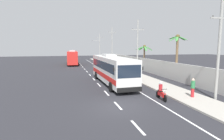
{
  "coord_description": "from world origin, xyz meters",
  "views": [
    {
      "loc": [
        -3.97,
        -13.18,
        4.64
      ],
      "look_at": [
        1.77,
        8.87,
        1.7
      ],
      "focal_mm": 29.45,
      "sensor_mm": 36.0,
      "label": 1
    }
  ],
  "objects_px": {
    "pedestrian_near_kerb": "(128,68)",
    "pedestrian_midwalk": "(127,66)",
    "utility_pole_nearest": "(219,49)",
    "utility_pole_far": "(112,45)",
    "motorcycle_trailing": "(161,92)",
    "pedestrian_far_walk": "(193,87)",
    "coach_bus_foreground": "(112,69)",
    "utility_pole_distant": "(99,46)",
    "palm_second": "(177,49)",
    "palm_nearest": "(144,52)",
    "motorcycle_beside_bus": "(110,70)",
    "coach_bus_far_lane": "(72,57)",
    "utility_pole_mid": "(138,45)"
  },
  "relations": [
    {
      "from": "motorcycle_beside_bus",
      "to": "utility_pole_far",
      "type": "distance_m",
      "value": 18.43
    },
    {
      "from": "utility_pole_nearest",
      "to": "palm_nearest",
      "type": "relative_size",
      "value": 1.71
    },
    {
      "from": "motorcycle_trailing",
      "to": "pedestrian_far_walk",
      "type": "bearing_deg",
      "value": -8.36
    },
    {
      "from": "pedestrian_far_walk",
      "to": "coach_bus_foreground",
      "type": "bearing_deg",
      "value": 12.21
    },
    {
      "from": "utility_pole_far",
      "to": "utility_pole_distant",
      "type": "bearing_deg",
      "value": 90.49
    },
    {
      "from": "pedestrian_far_walk",
      "to": "palm_nearest",
      "type": "height_order",
      "value": "palm_nearest"
    },
    {
      "from": "utility_pole_nearest",
      "to": "utility_pole_far",
      "type": "distance_m",
      "value": 34.41
    },
    {
      "from": "pedestrian_far_walk",
      "to": "pedestrian_near_kerb",
      "type": "bearing_deg",
      "value": -16.04
    },
    {
      "from": "pedestrian_near_kerb",
      "to": "coach_bus_foreground",
      "type": "bearing_deg",
      "value": 175.79
    },
    {
      "from": "motorcycle_beside_bus",
      "to": "palm_nearest",
      "type": "distance_m",
      "value": 8.61
    },
    {
      "from": "pedestrian_midwalk",
      "to": "utility_pole_distant",
      "type": "xyz_separation_m",
      "value": [
        0.79,
        32.14,
        3.97
      ]
    },
    {
      "from": "motorcycle_beside_bus",
      "to": "palm_nearest",
      "type": "height_order",
      "value": "palm_nearest"
    },
    {
      "from": "pedestrian_far_walk",
      "to": "utility_pole_nearest",
      "type": "distance_m",
      "value": 3.89
    },
    {
      "from": "pedestrian_midwalk",
      "to": "utility_pole_distant",
      "type": "relative_size",
      "value": 0.17
    },
    {
      "from": "utility_pole_nearest",
      "to": "utility_pole_far",
      "type": "height_order",
      "value": "utility_pole_far"
    },
    {
      "from": "utility_pole_distant",
      "to": "palm_nearest",
      "type": "distance_m",
      "value": 31.64
    },
    {
      "from": "motorcycle_trailing",
      "to": "pedestrian_midwalk",
      "type": "distance_m",
      "value": 18.56
    },
    {
      "from": "utility_pole_nearest",
      "to": "utility_pole_mid",
      "type": "relative_size",
      "value": 0.92
    },
    {
      "from": "motorcycle_trailing",
      "to": "utility_pole_far",
      "type": "relative_size",
      "value": 0.2
    },
    {
      "from": "motorcycle_beside_bus",
      "to": "utility_pole_mid",
      "type": "relative_size",
      "value": 0.21
    },
    {
      "from": "motorcycle_beside_bus",
      "to": "pedestrian_far_walk",
      "type": "bearing_deg",
      "value": -78.15
    },
    {
      "from": "palm_second",
      "to": "utility_pole_distant",
      "type": "bearing_deg",
      "value": 93.54
    },
    {
      "from": "coach_bus_far_lane",
      "to": "utility_pole_mid",
      "type": "xyz_separation_m",
      "value": [
        10.43,
        -17.69,
        2.88
      ]
    },
    {
      "from": "utility_pole_far",
      "to": "palm_second",
      "type": "bearing_deg",
      "value": -84.4
    },
    {
      "from": "palm_nearest",
      "to": "utility_pole_distant",
      "type": "bearing_deg",
      "value": 95.23
    },
    {
      "from": "pedestrian_midwalk",
      "to": "motorcycle_beside_bus",
      "type": "bearing_deg",
      "value": 157.64
    },
    {
      "from": "utility_pole_nearest",
      "to": "motorcycle_trailing",
      "type": "bearing_deg",
      "value": 165.64
    },
    {
      "from": "motorcycle_trailing",
      "to": "palm_nearest",
      "type": "bearing_deg",
      "value": 69.83
    },
    {
      "from": "motorcycle_trailing",
      "to": "pedestrian_midwalk",
      "type": "bearing_deg",
      "value": 79.82
    },
    {
      "from": "utility_pole_mid",
      "to": "palm_second",
      "type": "height_order",
      "value": "utility_pole_mid"
    },
    {
      "from": "pedestrian_near_kerb",
      "to": "pedestrian_far_walk",
      "type": "bearing_deg",
      "value": -145.63
    },
    {
      "from": "pedestrian_near_kerb",
      "to": "pedestrian_midwalk",
      "type": "xyz_separation_m",
      "value": [
        1.39,
        4.09,
        -0.12
      ]
    },
    {
      "from": "coach_bus_foreground",
      "to": "pedestrian_far_walk",
      "type": "distance_m",
      "value": 9.97
    },
    {
      "from": "pedestrian_midwalk",
      "to": "palm_second",
      "type": "distance_m",
      "value": 11.47
    },
    {
      "from": "coach_bus_foreground",
      "to": "utility_pole_far",
      "type": "height_order",
      "value": "utility_pole_far"
    },
    {
      "from": "utility_pole_mid",
      "to": "palm_second",
      "type": "relative_size",
      "value": 1.48
    },
    {
      "from": "pedestrian_far_walk",
      "to": "coach_bus_far_lane",
      "type": "bearing_deg",
      "value": -5.17
    },
    {
      "from": "coach_bus_foreground",
      "to": "pedestrian_midwalk",
      "type": "bearing_deg",
      "value": 61.07
    },
    {
      "from": "coach_bus_foreground",
      "to": "motorcycle_beside_bus",
      "type": "height_order",
      "value": "coach_bus_foreground"
    },
    {
      "from": "utility_pole_nearest",
      "to": "palm_nearest",
      "type": "distance_m",
      "value": 20.26
    },
    {
      "from": "motorcycle_beside_bus",
      "to": "coach_bus_far_lane",
      "type": "bearing_deg",
      "value": 107.36
    },
    {
      "from": "utility_pole_distant",
      "to": "motorcycle_beside_bus",
      "type": "bearing_deg",
      "value": -97.66
    },
    {
      "from": "motorcycle_trailing",
      "to": "utility_pole_mid",
      "type": "bearing_deg",
      "value": 74.9
    },
    {
      "from": "coach_bus_foreground",
      "to": "utility_pole_distant",
      "type": "bearing_deg",
      "value": 81.33
    },
    {
      "from": "coach_bus_foreground",
      "to": "pedestrian_near_kerb",
      "type": "relative_size",
      "value": 7.04
    },
    {
      "from": "pedestrian_far_walk",
      "to": "palm_second",
      "type": "xyz_separation_m",
      "value": [
        3.82,
        8.28,
        3.3
      ]
    },
    {
      "from": "motorcycle_beside_bus",
      "to": "palm_second",
      "type": "distance_m",
      "value": 11.49
    },
    {
      "from": "coach_bus_far_lane",
      "to": "utility_pole_nearest",
      "type": "bearing_deg",
      "value": -72.87
    },
    {
      "from": "utility_pole_far",
      "to": "palm_second",
      "type": "relative_size",
      "value": 1.56
    },
    {
      "from": "motorcycle_beside_bus",
      "to": "pedestrian_far_walk",
      "type": "height_order",
      "value": "pedestrian_far_walk"
    }
  ]
}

